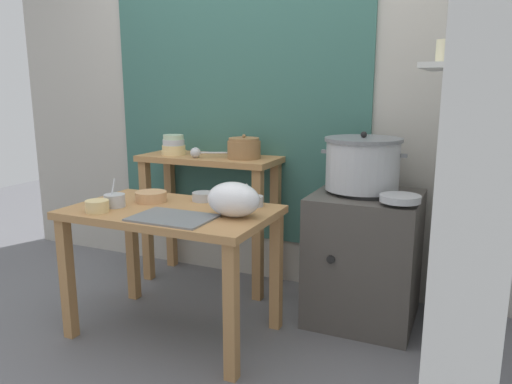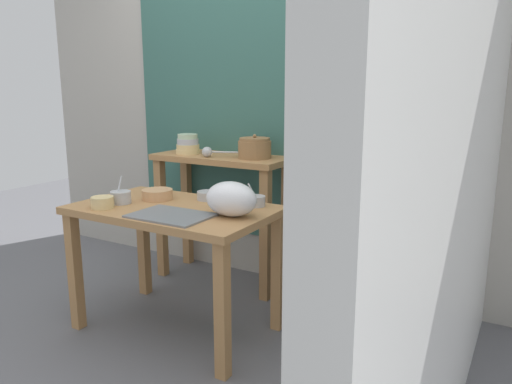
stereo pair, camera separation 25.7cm
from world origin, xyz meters
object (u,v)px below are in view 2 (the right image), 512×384
at_px(prep_bowl_3, 255,200).
at_px(steamer_pot, 369,165).
at_px(stove_block, 370,260).
at_px(serving_tray, 171,215).
at_px(back_shelf_table, 222,187).
at_px(ladle, 209,152).
at_px(prep_table, 174,226).
at_px(prep_bowl_2, 121,197).
at_px(plastic_bag, 231,199).
at_px(prep_bowl_0, 157,194).
at_px(clay_pot, 255,148).
at_px(prep_bowl_1, 207,195).
at_px(wide_pan, 403,202).
at_px(prep_bowl_4, 102,202).
at_px(bowl_stack_enamel, 188,145).

bearing_deg(prep_bowl_3, steamer_pot, 38.31).
bearing_deg(stove_block, serving_tray, -135.77).
height_order(stove_block, steamer_pot, steamer_pot).
distance_m(back_shelf_table, ladle, 0.28).
height_order(prep_table, serving_tray, serving_tray).
height_order(stove_block, prep_bowl_2, prep_bowl_2).
bearing_deg(plastic_bag, stove_block, 48.80).
bearing_deg(prep_bowl_3, ladle, 145.72).
bearing_deg(ladle, back_shelf_table, 76.23).
bearing_deg(steamer_pot, serving_tray, -133.58).
xyz_separation_m(prep_bowl_0, prep_bowl_3, (0.58, 0.14, -0.00)).
relative_size(prep_table, ladle, 4.02).
height_order(clay_pot, prep_bowl_3, clay_pot).
relative_size(steamer_pot, prep_bowl_1, 3.82).
xyz_separation_m(prep_table, prep_bowl_0, (-0.20, 0.09, 0.14)).
height_order(wide_pan, prep_bowl_4, wide_pan).
bearing_deg(back_shelf_table, clay_pot, 0.00).
bearing_deg(bowl_stack_enamel, serving_tray, -57.36).
bearing_deg(prep_table, prep_bowl_4, -144.94).
bearing_deg(back_shelf_table, wide_pan, -14.39).
xyz_separation_m(steamer_pot, prep_bowl_1, (-0.82, -0.40, -0.18)).
height_order(prep_table, prep_bowl_3, prep_bowl_3).
distance_m(prep_bowl_1, prep_bowl_3, 0.32).
relative_size(prep_bowl_1, prep_bowl_2, 0.84).
height_order(back_shelf_table, prep_bowl_1, back_shelf_table).
relative_size(clay_pot, prep_bowl_1, 1.71).
bearing_deg(ladle, prep_bowl_1, -56.27).
bearing_deg(plastic_bag, prep_bowl_3, 90.23).
xyz_separation_m(wide_pan, prep_bowl_1, (-1.07, -0.17, -0.05)).
xyz_separation_m(plastic_bag, prep_bowl_4, (-0.69, -0.21, -0.05)).
bearing_deg(clay_pot, steamer_pot, -7.80).
relative_size(stove_block, bowl_stack_enamel, 4.58).
bearing_deg(wide_pan, bowl_stack_enamel, 169.26).
distance_m(prep_bowl_0, prep_bowl_3, 0.59).
height_order(clay_pot, ladle, clay_pot).
bearing_deg(prep_bowl_0, steamer_pot, 26.45).
relative_size(back_shelf_table, prep_bowl_0, 5.41).
bearing_deg(steamer_pot, back_shelf_table, 174.11).
height_order(clay_pot, prep_bowl_1, clay_pot).
xyz_separation_m(back_shelf_table, serving_tray, (0.30, -0.91, 0.05)).
relative_size(bowl_stack_enamel, prep_bowl_3, 1.33).
xyz_separation_m(prep_table, prep_bowl_3, (0.38, 0.23, 0.14)).
bearing_deg(clay_pot, prep_bowl_2, -115.12).
relative_size(serving_tray, prep_bowl_0, 2.25).
relative_size(prep_table, stove_block, 1.41).
relative_size(prep_table, bowl_stack_enamel, 6.46).
xyz_separation_m(bowl_stack_enamel, prep_bowl_3, (0.82, -0.47, -0.21)).
xyz_separation_m(prep_bowl_2, prep_bowl_4, (-0.01, -0.13, -0.00)).
xyz_separation_m(serving_tray, plastic_bag, (0.26, 0.16, 0.08)).
relative_size(bowl_stack_enamel, wide_pan, 0.81).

